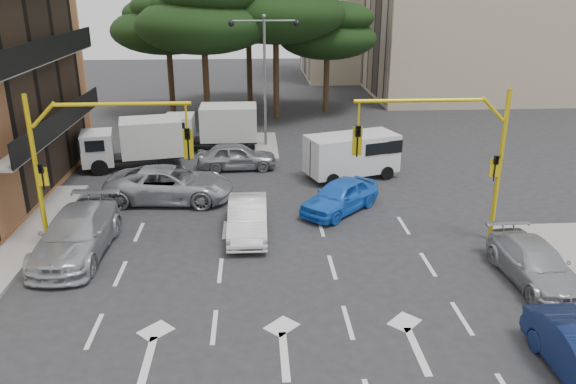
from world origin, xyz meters
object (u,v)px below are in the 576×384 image
car_silver_cross_a (170,184)px  van_white (352,156)px  car_silver_wagon (77,234)px  street_lamp_center (265,58)px  signal_mast_left (84,152)px  box_truck_a (134,144)px  signal_mast_right (456,146)px  box_truck_b (212,128)px  car_silver_parked (535,264)px  car_blue_compact (340,196)px  car_silver_cross_b (237,156)px  car_white_hatch (248,218)px

car_silver_cross_a → van_white: (8.98, 2.83, 0.36)m
car_silver_wagon → van_white: van_white is taller
street_lamp_center → car_silver_wagon: (-7.37, -14.37, -4.61)m
signal_mast_left → box_truck_a: size_ratio=1.11×
signal_mast_right → signal_mast_left: bearing=180.0°
box_truck_b → car_silver_parked: bearing=-145.0°
signal_mast_left → car_silver_cross_a: (2.14, 5.04, -3.08)m
signal_mast_left → car_blue_compact: 10.84m
signal_mast_right → car_blue_compact: size_ratio=1.40×
car_silver_cross_b → box_truck_a: bearing=81.2°
street_lamp_center → box_truck_b: 5.21m
van_white → box_truck_b: size_ratio=0.84×
car_silver_cross_a → car_silver_parked: bearing=-117.4°
signal_mast_right → signal_mast_left: 13.61m
signal_mast_right → car_silver_parked: bearing=-60.9°
car_silver_cross_a → car_silver_cross_b: bearing=-27.8°
street_lamp_center → car_blue_compact: bearing=-74.2°
signal_mast_right → car_blue_compact: bearing=139.1°
signal_mast_left → car_silver_wagon: signal_mast_left is taller
signal_mast_left → car_blue_compact: size_ratio=1.40×
box_truck_b → car_blue_compact: bearing=-148.7°
street_lamp_center → box_truck_b: (-3.23, -0.50, -4.06)m
signal_mast_right → box_truck_b: size_ratio=1.08×
car_silver_cross_b → box_truck_a: box_truck_a is taller
car_silver_cross_a → box_truck_a: bearing=31.5°
street_lamp_center → box_truck_a: 9.15m
box_truck_a → car_silver_cross_b: bearing=-108.1°
car_blue_compact → car_silver_cross_a: size_ratio=0.74×
box_truck_a → box_truck_b: box_truck_b is taller
signal_mast_right → van_white: 8.69m
signal_mast_right → car_silver_cross_b: 13.25m
car_silver_parked → box_truck_a: size_ratio=0.85×
signal_mast_left → car_silver_cross_a: bearing=67.0°
box_truck_a → box_truck_b: size_ratio=0.97×
car_silver_cross_a → box_truck_b: size_ratio=1.04×
car_blue_compact → car_silver_parked: car_blue_compact is taller
street_lamp_center → car_blue_compact: street_lamp_center is taller
signal_mast_left → car_silver_parked: signal_mast_left is taller
car_silver_wagon → car_white_hatch: bearing=14.2°
van_white → box_truck_b: (-7.54, 5.64, 0.20)m
street_lamp_center → car_silver_wagon: size_ratio=1.37×
car_silver_wagon → car_blue_compact: bearing=21.0°
signal_mast_right → box_truck_a: signal_mast_right is taller
car_blue_compact → box_truck_a: bearing=-170.5°
car_white_hatch → car_silver_wagon: (-6.34, -1.39, 0.10)m
street_lamp_center → signal_mast_left: bearing=-115.9°
car_white_hatch → car_silver_parked: size_ratio=0.95×
car_silver_cross_b → car_silver_parked: size_ratio=0.93×
car_silver_cross_a → van_white: bearing=-67.6°
signal_mast_left → street_lamp_center: 15.65m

